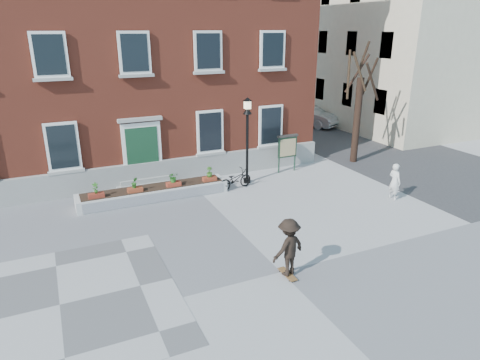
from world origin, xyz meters
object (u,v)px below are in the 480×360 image
bicycle (235,179)px  notice_board (287,147)px  lamp_post (247,129)px  bystander (395,182)px  skateboarder (289,247)px  parked_car (309,116)px

bicycle → notice_board: notice_board is taller
lamp_post → notice_board: 2.87m
lamp_post → notice_board: size_ratio=2.10×
bystander → notice_board: bearing=19.7°
skateboarder → notice_board: bearing=59.8°
bicycle → skateboarder: bearing=156.1°
lamp_post → skateboarder: (-2.33, -7.62, -1.61)m
bicycle → skateboarder: (-1.50, -7.10, 0.49)m
parked_car → skateboarder: skateboarder is taller
bicycle → bystander: (5.50, -3.83, 0.34)m
bystander → skateboarder: skateboarder is taller
parked_car → skateboarder: 20.43m
bystander → lamp_post: lamp_post is taller
bicycle → bystander: bystander is taller
bystander → skateboarder: 7.73m
skateboarder → bystander: bearing=25.0°
notice_board → bystander: bearing=-66.3°
parked_car → bystander: bearing=-133.0°
bystander → lamp_post: 6.63m
lamp_post → notice_board: lamp_post is taller
notice_board → skateboarder: notice_board is taller
notice_board → skateboarder: (-4.81, -8.26, -0.34)m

